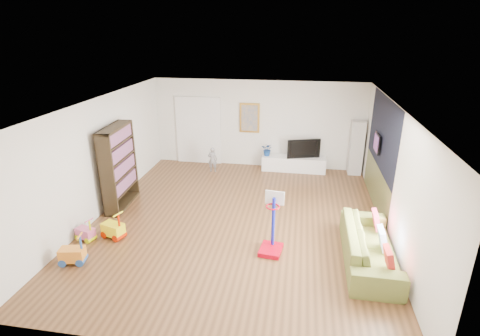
% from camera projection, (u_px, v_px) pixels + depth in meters
% --- Properties ---
extents(floor, '(6.50, 7.50, 0.00)m').
position_uv_depth(floor, '(237.00, 221.00, 8.62)').
color(floor, brown).
rests_on(floor, ground).
extents(ceiling, '(6.50, 7.50, 0.00)m').
position_uv_depth(ceiling, '(237.00, 104.00, 7.67)').
color(ceiling, white).
rests_on(ceiling, ground).
extents(wall_back, '(6.50, 0.00, 2.70)m').
position_uv_depth(wall_back, '(258.00, 124.00, 11.60)').
color(wall_back, silver).
rests_on(wall_back, ground).
extents(wall_front, '(6.50, 0.00, 2.70)m').
position_uv_depth(wall_front, '(186.00, 269.00, 4.69)').
color(wall_front, silver).
rests_on(wall_front, ground).
extents(wall_left, '(0.00, 7.50, 2.70)m').
position_uv_depth(wall_left, '(99.00, 158.00, 8.64)').
color(wall_left, silver).
rests_on(wall_left, ground).
extents(wall_right, '(0.00, 7.50, 2.70)m').
position_uv_depth(wall_right, '(393.00, 175.00, 7.65)').
color(wall_right, silver).
rests_on(wall_right, ground).
extents(navy_accent, '(0.01, 3.20, 1.70)m').
position_uv_depth(navy_accent, '(383.00, 133.00, 8.76)').
color(navy_accent, black).
rests_on(navy_accent, wall_right).
extents(olive_wainscot, '(0.01, 3.20, 1.00)m').
position_uv_depth(olive_wainscot, '(376.00, 186.00, 9.24)').
color(olive_wainscot, brown).
rests_on(olive_wainscot, wall_right).
extents(doorway, '(1.45, 0.06, 2.10)m').
position_uv_depth(doorway, '(198.00, 131.00, 11.97)').
color(doorway, white).
rests_on(doorway, ground).
extents(painting_back, '(0.62, 0.06, 0.92)m').
position_uv_depth(painting_back, '(250.00, 118.00, 11.53)').
color(painting_back, gold).
rests_on(painting_back, wall_back).
extents(artwork_right, '(0.04, 0.56, 0.46)m').
position_uv_depth(artwork_right, '(377.00, 143.00, 9.06)').
color(artwork_right, '#7F3F8C').
rests_on(artwork_right, wall_right).
extents(media_console, '(1.94, 0.49, 0.45)m').
position_uv_depth(media_console, '(294.00, 164.00, 11.55)').
color(media_console, white).
rests_on(media_console, ground).
extents(tall_cabinet, '(0.38, 0.38, 1.63)m').
position_uv_depth(tall_cabinet, '(356.00, 148.00, 11.11)').
color(tall_cabinet, silver).
rests_on(tall_cabinet, ground).
extents(bookshelf, '(0.45, 1.40, 2.02)m').
position_uv_depth(bookshelf, '(119.00, 167.00, 9.05)').
color(bookshelf, '#2E2213').
rests_on(bookshelf, ground).
extents(sofa, '(0.94, 2.33, 0.68)m').
position_uv_depth(sofa, '(370.00, 246.00, 7.02)').
color(sofa, olive).
rests_on(sofa, ground).
extents(basketball_hoop, '(0.49, 0.57, 1.25)m').
position_uv_depth(basketball_hoop, '(272.00, 224.00, 7.21)').
color(basketball_hoop, '#AD0014').
rests_on(basketball_hoop, ground).
extents(ride_on_yellow, '(0.52, 0.41, 0.61)m').
position_uv_depth(ride_on_yellow, '(113.00, 225.00, 7.84)').
color(ride_on_yellow, yellow).
rests_on(ride_on_yellow, ground).
extents(ride_on_orange, '(0.49, 0.36, 0.59)m').
position_uv_depth(ride_on_orange, '(71.00, 250.00, 6.97)').
color(ride_on_orange, orange).
rests_on(ride_on_orange, ground).
extents(ride_on_pink, '(0.43, 0.33, 0.50)m').
position_uv_depth(ride_on_pink, '(85.00, 229.00, 7.77)').
color(ride_on_pink, '#CD5786').
rests_on(ride_on_pink, ground).
extents(child, '(0.30, 0.21, 0.78)m').
position_uv_depth(child, '(213.00, 160.00, 11.41)').
color(child, gray).
rests_on(child, ground).
extents(tv, '(1.01, 0.43, 0.59)m').
position_uv_depth(tv, '(303.00, 148.00, 11.35)').
color(tv, black).
rests_on(tv, media_console).
extents(vase_plant, '(0.43, 0.40, 0.40)m').
position_uv_depth(vase_plant, '(268.00, 149.00, 11.50)').
color(vase_plant, navy).
rests_on(vase_plant, media_console).
extents(pillow_left, '(0.11, 0.38, 0.37)m').
position_uv_depth(pillow_left, '(389.00, 259.00, 6.29)').
color(pillow_left, '#B32521').
rests_on(pillow_left, sofa).
extents(pillow_center, '(0.11, 0.40, 0.39)m').
position_uv_depth(pillow_center, '(382.00, 238.00, 6.90)').
color(pillow_center, white).
rests_on(pillow_center, sofa).
extents(pillow_right, '(0.10, 0.37, 0.37)m').
position_uv_depth(pillow_right, '(376.00, 220.00, 7.56)').
color(pillow_right, '#BC2D4B').
rests_on(pillow_right, sofa).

